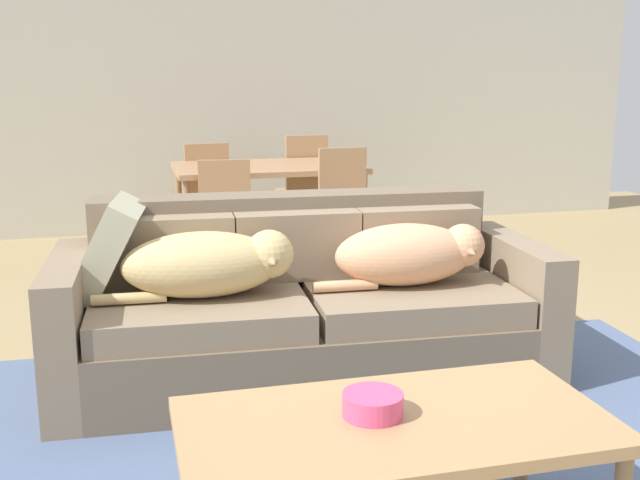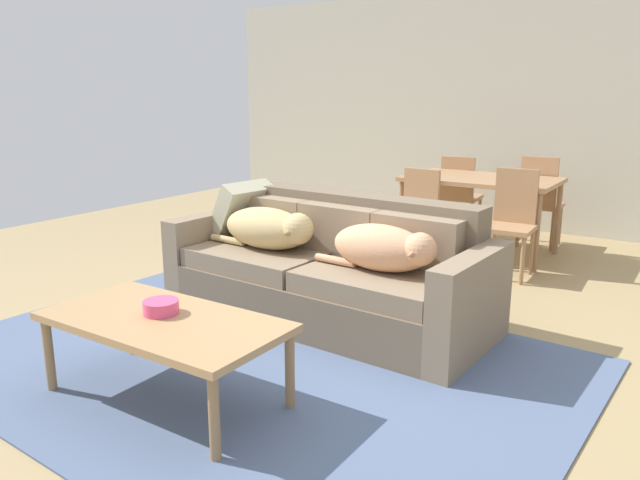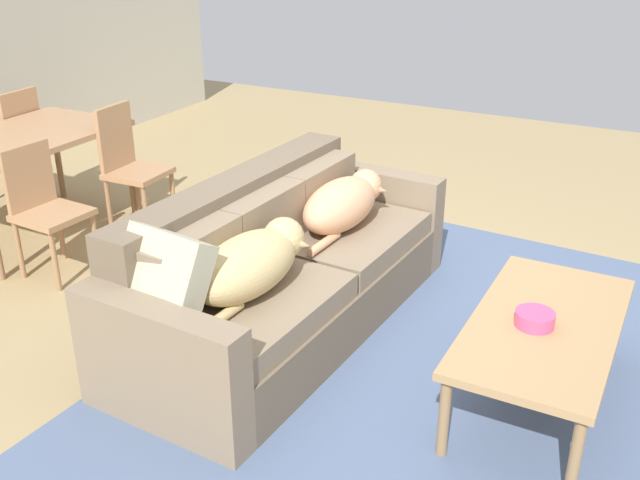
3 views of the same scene
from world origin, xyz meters
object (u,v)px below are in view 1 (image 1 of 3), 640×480
object	(u,v)px
dog_on_left_cushion	(211,263)
dining_chair_near_left	(226,217)
couch	(301,309)
throw_pillow_by_left_arm	(108,248)
dining_chair_far_left	(205,190)
dining_chair_far_right	(304,185)
coffee_table	(395,433)
dog_on_right_cushion	(411,254)
bowl_on_coffee_table	(373,404)
dining_table	(268,174)
dining_chair_near_right	(347,207)

from	to	relation	value
dog_on_left_cushion	dining_chair_near_left	bearing A→B (deg)	83.16
dog_on_left_cushion	couch	bearing A→B (deg)	16.63
throw_pillow_by_left_arm	dining_chair_near_left	world-z (taller)	throw_pillow_by_left_arm
dining_chair_far_left	dining_chair_near_left	bearing A→B (deg)	86.15
dog_on_left_cushion	dining_chair_far_right	size ratio (longest dim) A/B	0.96
dog_on_left_cushion	coffee_table	world-z (taller)	dog_on_left_cushion
dog_on_right_cushion	bowl_on_coffee_table	world-z (taller)	dog_on_right_cushion
throw_pillow_by_left_arm	dining_chair_far_right	xyz separation A→B (m)	(1.59, 2.77, -0.16)
dog_on_right_cushion	dining_chair_far_left	size ratio (longest dim) A/B	0.95
coffee_table	bowl_on_coffee_table	distance (m)	0.11
bowl_on_coffee_table	dining_table	xyz separation A→B (m)	(0.39, 3.75, 0.20)
dog_on_left_cushion	dining_chair_near_left	world-z (taller)	dining_chair_near_left
dining_chair_far_left	dining_chair_far_right	distance (m)	0.85
couch	dining_chair_near_right	xyz separation A→B (m)	(0.75, 1.75, 0.17)
throw_pillow_by_left_arm	bowl_on_coffee_table	bearing A→B (deg)	-63.62
dining_chair_far_right	bowl_on_coffee_table	bearing A→B (deg)	78.43
couch	dining_chair_near_left	world-z (taller)	dining_chair_near_left
coffee_table	bowl_on_coffee_table	size ratio (longest dim) A/B	6.97
bowl_on_coffee_table	dining_chair_near_right	bearing A→B (deg)	74.85
couch	bowl_on_coffee_table	xyz separation A→B (m)	(-0.12, -1.45, 0.16)
bowl_on_coffee_table	dining_chair_far_right	size ratio (longest dim) A/B	0.20
dining_chair_near_left	dining_chair_near_right	size ratio (longest dim) A/B	0.94
dog_on_right_cushion	coffee_table	distance (m)	1.47
dining_table	dining_chair_near_right	world-z (taller)	dining_chair_near_right
dog_on_left_cushion	dog_on_right_cushion	bearing A→B (deg)	0.21
dining_chair_near_right	dining_chair_far_right	size ratio (longest dim) A/B	0.98
dog_on_left_cushion	bowl_on_coffee_table	size ratio (longest dim) A/B	4.90
dog_on_right_cushion	dining_chair_far_right	bearing A→B (deg)	89.35
couch	dining_table	bearing A→B (deg)	86.21
dining_chair_near_left	dining_chair_near_right	distance (m)	0.88
dining_chair_far_left	throw_pillow_by_left_arm	bearing A→B (deg)	70.31
bowl_on_coffee_table	coffee_table	bearing A→B (deg)	-35.15
dog_on_left_cushion	dining_chair_far_left	bearing A→B (deg)	87.34
coffee_table	dining_chair_far_left	world-z (taller)	dining_chair_far_left
dog_on_left_cushion	dining_chair_far_left	distance (m)	2.99
bowl_on_coffee_table	dining_chair_near_right	size ratio (longest dim) A/B	0.20
throw_pillow_by_left_arm	dog_on_right_cushion	bearing A→B (deg)	-10.42
couch	coffee_table	bearing A→B (deg)	-89.38
bowl_on_coffee_table	dining_chair_far_right	distance (m)	4.40
throw_pillow_by_left_arm	bowl_on_coffee_table	distance (m)	1.74
bowl_on_coffee_table	dining_chair_far_left	xyz separation A→B (m)	(-0.03, 4.31, 0.00)
couch	dining_chair_far_right	bearing A→B (deg)	79.37
couch	dining_chair_near_left	distance (m)	1.70
dog_on_left_cushion	throw_pillow_by_left_arm	bearing A→B (deg)	157.69
dining_chair_far_right	coffee_table	bearing A→B (deg)	79.26
dining_chair_near_right	dining_table	bearing A→B (deg)	127.84
dining_chair_near_right	dog_on_right_cushion	bearing A→B (deg)	-99.89
dining_table	dining_chair_far_left	distance (m)	0.73
dog_on_right_cushion	dining_chair_far_right	world-z (taller)	dining_chair_far_right
dog_on_left_cushion	dining_chair_near_right	distance (m)	2.21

